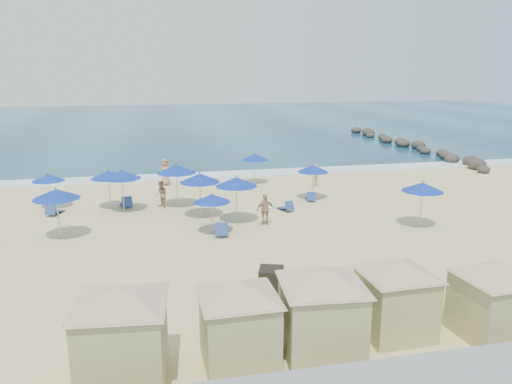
# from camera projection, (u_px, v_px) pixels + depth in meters

# --- Properties ---
(ground) EXTENTS (160.00, 160.00, 0.00)m
(ground) POSITION_uv_depth(u_px,v_px,m) (205.00, 246.00, 23.13)
(ground) COLOR beige
(ground) RESTS_ON ground
(ocean) EXTENTS (160.00, 80.00, 0.06)m
(ocean) POSITION_uv_depth(u_px,v_px,m) (163.00, 123.00, 75.29)
(ocean) COLOR #0D2E4B
(ocean) RESTS_ON ground
(surf_line) EXTENTS (160.00, 2.50, 0.08)m
(surf_line) POSITION_uv_depth(u_px,v_px,m) (182.00, 177.00, 37.82)
(surf_line) COLOR white
(surf_line) RESTS_ON ground
(rock_jetty) EXTENTS (2.56, 26.66, 0.96)m
(rock_jetty) POSITION_uv_depth(u_px,v_px,m) (408.00, 145.00, 51.62)
(rock_jetty) COLOR #2A2523
(rock_jetty) RESTS_ON ground
(trash_bin) EXTENTS (1.11, 1.11, 0.88)m
(trash_bin) POSITION_uv_depth(u_px,v_px,m) (271.00, 280.00, 18.34)
(trash_bin) COLOR black
(trash_bin) RESTS_ON ground
(cabana_0) EXTENTS (4.71, 4.71, 2.97)m
(cabana_0) POSITION_uv_depth(u_px,v_px,m) (121.00, 320.00, 12.82)
(cabana_0) COLOR tan
(cabana_0) RESTS_ON ground
(cabana_1) EXTENTS (4.31, 4.31, 2.71)m
(cabana_1) POSITION_uv_depth(u_px,v_px,m) (239.00, 311.00, 13.62)
(cabana_1) COLOR tan
(cabana_1) RESTS_ON ground
(cabana_2) EXTENTS (4.65, 4.65, 2.93)m
(cabana_2) POSITION_uv_depth(u_px,v_px,m) (322.00, 300.00, 14.01)
(cabana_2) COLOR tan
(cabana_2) RESTS_ON ground
(cabana_3) EXTENTS (4.30, 4.30, 2.70)m
(cabana_3) POSITION_uv_depth(u_px,v_px,m) (396.00, 287.00, 15.14)
(cabana_3) COLOR tan
(cabana_3) RESTS_ON ground
(cabana_4) EXTENTS (4.19, 4.19, 2.64)m
(cabana_4) POSITION_uv_depth(u_px,v_px,m) (494.00, 290.00, 15.02)
(cabana_4) COLOR tan
(cabana_4) RESTS_ON ground
(umbrella_2) EXTENTS (1.89, 1.89, 2.15)m
(umbrella_2) POSITION_uv_depth(u_px,v_px,m) (48.00, 178.00, 28.89)
(umbrella_2) COLOR #A5A8AD
(umbrella_2) RESTS_ON ground
(umbrella_3) EXTENTS (2.25, 2.25, 2.56)m
(umbrella_3) POSITION_uv_depth(u_px,v_px,m) (56.00, 194.00, 23.63)
(umbrella_3) COLOR #A5A8AD
(umbrella_3) RESTS_ON ground
(umbrella_4) EXTENTS (2.06, 2.06, 2.35)m
(umbrella_4) POSITION_uv_depth(u_px,v_px,m) (108.00, 175.00, 28.84)
(umbrella_4) COLOR #A5A8AD
(umbrella_4) RESTS_ON ground
(umbrella_5) EXTENTS (2.20, 2.20, 2.51)m
(umbrella_5) POSITION_uv_depth(u_px,v_px,m) (122.00, 175.00, 28.18)
(umbrella_5) COLOR #A5A8AD
(umbrella_5) RESTS_ON ground
(umbrella_6) EXTENTS (1.86, 1.86, 2.12)m
(umbrella_6) POSITION_uv_depth(u_px,v_px,m) (212.00, 198.00, 24.38)
(umbrella_6) COLOR #A5A8AD
(umbrella_6) RESTS_ON ground
(umbrella_7) EXTENTS (2.32, 2.32, 2.65)m
(umbrella_7) POSITION_uv_depth(u_px,v_px,m) (176.00, 169.00, 29.18)
(umbrella_7) COLOR #A5A8AD
(umbrella_7) RESTS_ON ground
(umbrella_8) EXTENTS (2.26, 2.26, 2.57)m
(umbrella_8) POSITION_uv_depth(u_px,v_px,m) (236.00, 182.00, 26.15)
(umbrella_8) COLOR #A5A8AD
(umbrella_8) RESTS_ON ground
(umbrella_9) EXTENTS (1.95, 1.95, 2.22)m
(umbrella_9) POSITION_uv_depth(u_px,v_px,m) (255.00, 157.00, 35.24)
(umbrella_9) COLOR #A5A8AD
(umbrella_9) RESTS_ON ground
(umbrella_10) EXTENTS (2.01, 2.01, 2.28)m
(umbrella_10) POSITION_uv_depth(u_px,v_px,m) (313.00, 169.00, 30.88)
(umbrella_10) COLOR #A5A8AD
(umbrella_10) RESTS_ON ground
(umbrella_11) EXTENTS (2.16, 2.16, 2.46)m
(umbrella_11) POSITION_uv_depth(u_px,v_px,m) (423.00, 187.00, 25.41)
(umbrella_11) COLOR #A5A8AD
(umbrella_11) RESTS_ON ground
(umbrella_13) EXTENTS (2.27, 2.27, 2.58)m
(umbrella_13) POSITION_uv_depth(u_px,v_px,m) (200.00, 178.00, 27.01)
(umbrella_13) COLOR #A5A8AD
(umbrella_13) RESTS_ON ground
(beach_chair_1) EXTENTS (0.92, 1.41, 0.72)m
(beach_chair_1) POSITION_uv_depth(u_px,v_px,m) (54.00, 211.00, 27.97)
(beach_chair_1) COLOR navy
(beach_chair_1) RESTS_ON ground
(beach_chair_2) EXTENTS (0.82, 1.43, 0.74)m
(beach_chair_2) POSITION_uv_depth(u_px,v_px,m) (126.00, 203.00, 29.51)
(beach_chair_2) COLOR navy
(beach_chair_2) RESTS_ON ground
(beach_chair_3) EXTENTS (0.82, 1.47, 0.77)m
(beach_chair_3) POSITION_uv_depth(u_px,v_px,m) (222.00, 230.00, 24.52)
(beach_chair_3) COLOR navy
(beach_chair_3) RESTS_ON ground
(beach_chair_4) EXTENTS (0.88, 1.29, 0.65)m
(beach_chair_4) POSITION_uv_depth(u_px,v_px,m) (286.00, 207.00, 28.78)
(beach_chair_4) COLOR navy
(beach_chair_4) RESTS_ON ground
(beach_chair_5) EXTENTS (0.76, 1.26, 0.65)m
(beach_chair_5) POSITION_uv_depth(u_px,v_px,m) (311.00, 197.00, 30.97)
(beach_chair_5) COLOR navy
(beach_chair_5) RESTS_ON ground
(beachgoer_1) EXTENTS (0.87, 0.95, 1.57)m
(beachgoer_1) POSITION_uv_depth(u_px,v_px,m) (161.00, 195.00, 29.36)
(beachgoer_1) COLOR tan
(beachgoer_1) RESTS_ON ground
(beachgoer_2) EXTENTS (1.01, 0.53, 1.65)m
(beachgoer_2) POSITION_uv_depth(u_px,v_px,m) (265.00, 210.00, 26.10)
(beachgoer_2) COLOR tan
(beachgoer_2) RESTS_ON ground
(beachgoer_3) EXTENTS (1.10, 1.15, 1.57)m
(beachgoer_3) POSITION_uv_depth(u_px,v_px,m) (315.00, 175.00, 34.65)
(beachgoer_3) COLOR tan
(beachgoer_3) RESTS_ON ground
(beachgoer_4) EXTENTS (1.00, 0.73, 1.90)m
(beachgoer_4) POSITION_uv_depth(u_px,v_px,m) (165.00, 172.00, 34.97)
(beachgoer_4) COLOR tan
(beachgoer_4) RESTS_ON ground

